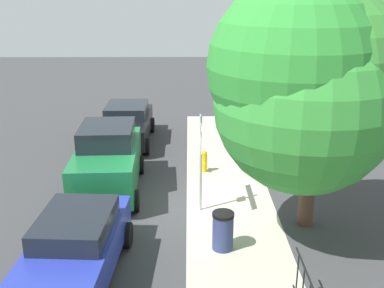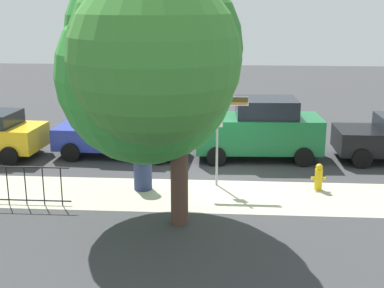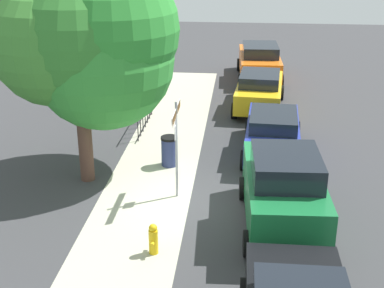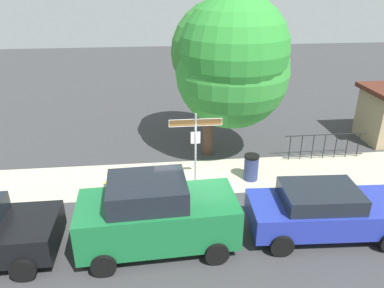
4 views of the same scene
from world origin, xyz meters
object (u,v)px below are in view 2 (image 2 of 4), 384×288
at_px(shade_tree, 151,56).
at_px(car_green, 259,129).
at_px(street_sign, 217,118).
at_px(trash_bin, 143,173).
at_px(car_blue, 121,134).
at_px(fire_hydrant, 319,177).

distance_m(shade_tree, car_green, 6.96).
relative_size(street_sign, trash_bin, 2.89).
distance_m(street_sign, trash_bin, 2.67).
distance_m(street_sign, car_blue, 4.59).
bearing_deg(shade_tree, car_green, -117.49).
xyz_separation_m(car_blue, trash_bin, (-1.29, 3.32, -0.30)).
height_order(car_green, car_blue, car_green).
xyz_separation_m(street_sign, car_blue, (3.40, -2.83, -1.25)).
bearing_deg(car_blue, trash_bin, 114.23).
relative_size(fire_hydrant, trash_bin, 0.80).
xyz_separation_m(car_green, fire_hydrant, (-1.55, 3.07, -0.65)).
height_order(car_green, trash_bin, car_green).
bearing_deg(trash_bin, car_blue, -68.83).
distance_m(car_green, fire_hydrant, 3.50).
distance_m(street_sign, car_green, 3.35).
distance_m(car_green, car_blue, 4.80).
distance_m(car_blue, fire_hydrant, 7.04).
relative_size(car_blue, trash_bin, 4.58).
bearing_deg(car_green, fire_hydrant, 114.14).
bearing_deg(shade_tree, trash_bin, -74.29).
distance_m(street_sign, fire_hydrant, 3.38).
height_order(street_sign, car_green, street_sign).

